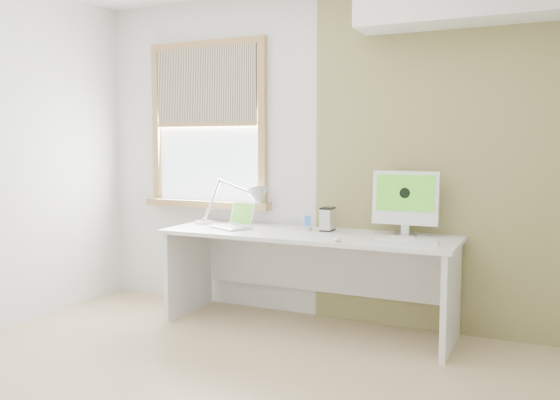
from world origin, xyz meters
The scene contains 11 objects.
room centered at (0.00, 0.00, 1.30)m, with size 4.04×3.54×2.64m.
accent_wall centered at (1.00, 1.74, 1.30)m, with size 2.00×0.02×2.60m, color olive.
window centered at (-1.00, 1.71, 1.54)m, with size 1.20×0.14×1.42m.
desk centered at (0.07, 1.44, 0.53)m, with size 2.20×0.70×0.73m.
desk_lamp centered at (-0.54, 1.59, 0.93)m, with size 0.68×0.35×0.38m.
laptop centered at (-0.54, 1.38, 0.78)m, with size 0.37×0.35×0.21m.
phone_dock centered at (0.02, 1.50, 0.77)m, with size 0.07×0.07×0.13m.
external_drive centered at (0.17, 1.54, 0.82)m, with size 0.09×0.14×0.18m.
imac centered at (0.75, 1.57, 0.99)m, with size 0.47×0.16×0.46m.
keyboard centered at (0.83, 1.23, 0.74)m, with size 0.45×0.18×0.02m.
mouse centered at (0.39, 1.12, 0.74)m, with size 0.06×0.10×0.03m, color white.
Camera 1 is at (1.70, -2.58, 1.38)m, focal length 37.42 mm.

